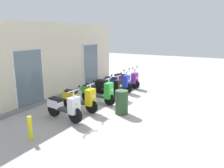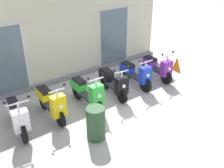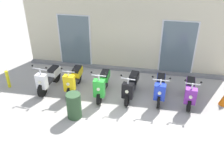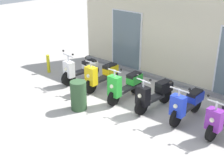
% 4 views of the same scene
% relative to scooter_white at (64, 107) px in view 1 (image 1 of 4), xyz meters
% --- Properties ---
extents(ground_plane, '(40.00, 40.00, 0.00)m').
position_rel_scooter_white_xyz_m(ground_plane, '(2.57, -0.99, -0.46)').
color(ground_plane, '#A8A39E').
extents(storefront_facade, '(8.48, 0.50, 3.35)m').
position_rel_scooter_white_xyz_m(storefront_facade, '(2.57, 2.23, 1.15)').
color(storefront_facade, beige).
rests_on(storefront_facade, ground_plane).
extents(scooter_white, '(0.61, 1.60, 1.23)m').
position_rel_scooter_white_xyz_m(scooter_white, '(0.00, 0.00, 0.00)').
color(scooter_white, black).
rests_on(scooter_white, ground_plane).
extents(scooter_yellow, '(0.52, 1.60, 1.21)m').
position_rel_scooter_white_xyz_m(scooter_yellow, '(0.97, 0.05, 0.04)').
color(scooter_yellow, black).
rests_on(scooter_yellow, ground_plane).
extents(scooter_green, '(0.56, 1.61, 1.25)m').
position_rel_scooter_white_xyz_m(scooter_green, '(2.08, -0.08, 0.02)').
color(scooter_green, black).
rests_on(scooter_green, ground_plane).
extents(scooter_black, '(0.56, 1.58, 1.18)m').
position_rel_scooter_white_xyz_m(scooter_black, '(3.11, -0.00, 0.02)').
color(scooter_black, black).
rests_on(scooter_black, ground_plane).
extents(scooter_blue, '(0.63, 1.61, 1.20)m').
position_rel_scooter_white_xyz_m(scooter_blue, '(4.14, 0.08, 0.01)').
color(scooter_blue, black).
rests_on(scooter_blue, ground_plane).
extents(scooter_purple, '(0.55, 1.53, 1.17)m').
position_rel_scooter_white_xyz_m(scooter_purple, '(5.17, 0.06, -0.01)').
color(scooter_purple, black).
rests_on(scooter_purple, ground_plane).
extents(curb_bollard, '(0.12, 0.12, 0.70)m').
position_rel_scooter_white_xyz_m(curb_bollard, '(-1.60, -0.17, -0.11)').
color(curb_bollard, yellow).
rests_on(curb_bollard, ground_plane).
extents(trash_bin, '(0.47, 0.47, 0.88)m').
position_rel_scooter_white_xyz_m(trash_bin, '(1.45, -1.46, -0.02)').
color(trash_bin, '#2D4C2D').
rests_on(trash_bin, ground_plane).
extents(traffic_cone, '(0.32, 0.32, 0.52)m').
position_rel_scooter_white_xyz_m(traffic_cone, '(6.37, 0.14, -0.20)').
color(traffic_cone, orange).
rests_on(traffic_cone, ground_plane).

